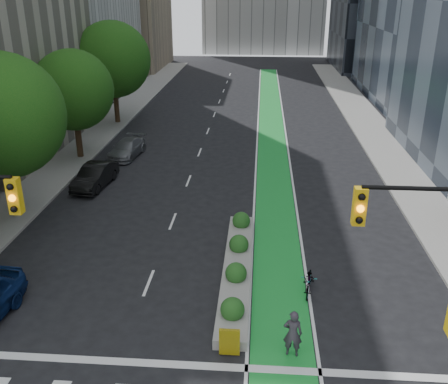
% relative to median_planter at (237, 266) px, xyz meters
% --- Properties ---
extents(sidewalk_left, '(3.60, 90.00, 0.15)m').
position_rel_median_planter_xyz_m(sidewalk_left, '(-13.00, 17.96, -0.30)').
color(sidewalk_left, gray).
rests_on(sidewalk_left, ground).
extents(sidewalk_right, '(3.60, 90.00, 0.15)m').
position_rel_median_planter_xyz_m(sidewalk_right, '(10.60, 17.96, -0.30)').
color(sidewalk_right, gray).
rests_on(sidewalk_right, ground).
extents(bike_lane_paint, '(2.20, 70.00, 0.01)m').
position_rel_median_planter_xyz_m(bike_lane_paint, '(1.80, 22.96, -0.37)').
color(bike_lane_paint, green).
rests_on(bike_lane_paint, ground).
extents(tree_mid, '(6.40, 6.40, 8.78)m').
position_rel_median_planter_xyz_m(tree_mid, '(-12.20, 4.96, 5.20)').
color(tree_mid, black).
rests_on(tree_mid, ground).
extents(tree_midfar, '(5.60, 5.60, 7.76)m').
position_rel_median_planter_xyz_m(tree_midfar, '(-12.20, 14.96, 4.57)').
color(tree_midfar, black).
rests_on(tree_midfar, ground).
extents(tree_far, '(6.60, 6.60, 9.00)m').
position_rel_median_planter_xyz_m(tree_far, '(-12.20, 24.96, 5.32)').
color(tree_far, black).
rests_on(tree_far, ground).
extents(median_planter, '(1.20, 10.26, 1.10)m').
position_rel_median_planter_xyz_m(median_planter, '(0.00, 0.00, 0.00)').
color(median_planter, gray).
rests_on(median_planter, ground).
extents(bicycle, '(0.91, 1.91, 0.96)m').
position_rel_median_planter_xyz_m(bicycle, '(3.00, -1.17, 0.11)').
color(bicycle, gray).
rests_on(bicycle, ground).
extents(cyclist, '(0.68, 0.48, 1.76)m').
position_rel_median_planter_xyz_m(cyclist, '(2.11, -5.05, 0.51)').
color(cyclist, '#332E37').
rests_on(cyclist, ground).
extents(parked_car_left_mid, '(1.96, 4.41, 1.41)m').
position_rel_median_planter_xyz_m(parked_car_left_mid, '(-9.35, 9.55, 0.33)').
color(parked_car_left_mid, black).
rests_on(parked_car_left_mid, ground).
extents(parked_car_left_far, '(2.27, 4.51, 1.26)m').
position_rel_median_planter_xyz_m(parked_car_left_far, '(-8.88, 15.56, 0.26)').
color(parked_car_left_far, slate).
rests_on(parked_car_left_far, ground).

